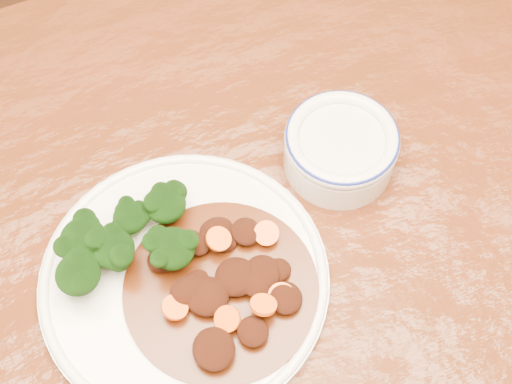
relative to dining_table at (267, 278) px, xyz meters
name	(u,v)px	position (x,y,z in m)	size (l,w,h in m)	color
dining_table	(267,278)	(0.00, 0.00, 0.00)	(1.55, 0.98, 0.75)	#4E1E0D
dinner_plate	(184,279)	(-0.09, -0.01, 0.09)	(0.29, 0.29, 0.02)	white
broccoli_florets	(122,241)	(-0.14, 0.04, 0.12)	(0.14, 0.09, 0.05)	#67914B
mince_stew	(223,285)	(-0.06, -0.03, 0.10)	(0.20, 0.20, 0.03)	#441C07
dip_bowl	(341,147)	(0.11, 0.07, 0.11)	(0.12, 0.12, 0.06)	silver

